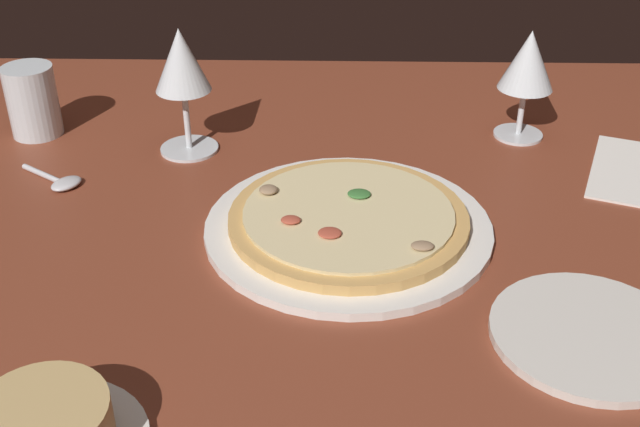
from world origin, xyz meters
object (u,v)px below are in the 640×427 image
object	(u,v)px
wine_glass_far	(182,66)
wine_glass_near	(528,64)
water_glass	(33,104)
pizza_main	(348,223)
spoon	(61,181)
side_plate	(589,334)

from	to	relation	value
wine_glass_far	wine_glass_near	size ratio (longest dim) A/B	1.12
wine_glass_far	water_glass	distance (cm)	23.09
wine_glass_near	water_glass	size ratio (longest dim) A/B	1.54
pizza_main	spoon	xyz separation A→B (cm)	(34.77, -9.75, -0.70)
pizza_main	water_glass	world-z (taller)	water_glass
wine_glass_far	water_glass	size ratio (longest dim) A/B	1.72
pizza_main	spoon	size ratio (longest dim) A/B	3.44
water_glass	side_plate	size ratio (longest dim) A/B	0.53
pizza_main	wine_glass_near	xyz separation A→B (cm)	(-23.27, -24.67, 9.12)
wine_glass_near	wine_glass_far	bearing A→B (deg)	6.83
pizza_main	water_glass	bearing A→B (deg)	-29.59
wine_glass_far	side_plate	size ratio (longest dim) A/B	0.91
water_glass	side_plate	world-z (taller)	water_glass
wine_glass_near	side_plate	xyz separation A→B (cm)	(1.56, 42.14, -9.82)
wine_glass_near	spoon	size ratio (longest dim) A/B	1.61
wine_glass_near	side_plate	bearing A→B (deg)	87.88
wine_glass_far	spoon	xyz separation A→B (cm)	(14.08, 9.65, -11.13)
pizza_main	spoon	bearing A→B (deg)	-15.67
pizza_main	wine_glass_far	size ratio (longest dim) A/B	1.92
water_glass	side_plate	bearing A→B (deg)	147.04
water_glass	spoon	bearing A→B (deg)	117.42
wine_glass_far	spoon	distance (cm)	20.38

